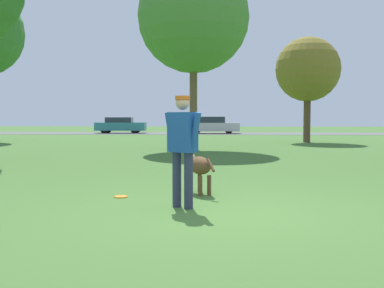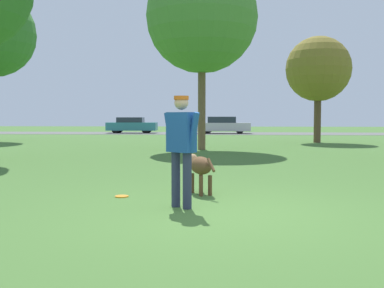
# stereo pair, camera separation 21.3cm
# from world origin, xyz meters

# --- Properties ---
(ground_plane) EXTENTS (120.00, 120.00, 0.00)m
(ground_plane) POSITION_xyz_m (0.00, 0.00, 0.00)
(ground_plane) COLOR #426B2D
(far_road_strip) EXTENTS (120.00, 6.00, 0.01)m
(far_road_strip) POSITION_xyz_m (0.00, 31.02, 0.01)
(far_road_strip) COLOR #5B5B59
(far_road_strip) RESTS_ON ground_plane
(person) EXTENTS (0.59, 0.48, 1.63)m
(person) POSITION_xyz_m (-0.56, 0.33, 0.96)
(person) COLOR #2D334C
(person) RESTS_ON ground_plane
(dog) EXTENTS (0.57, 0.91, 0.67)m
(dog) POSITION_xyz_m (-0.37, 1.55, 0.47)
(dog) COLOR brown
(dog) RESTS_ON ground_plane
(frisbee) EXTENTS (0.23, 0.23, 0.02)m
(frisbee) POSITION_xyz_m (-1.64, 1.14, 0.01)
(frisbee) COLOR orange
(frisbee) RESTS_ON ground_plane
(tree_far_right) EXTENTS (3.39, 3.39, 5.55)m
(tree_far_right) POSITION_xyz_m (4.77, 17.96, 3.84)
(tree_far_right) COLOR brown
(tree_far_right) RESTS_ON ground_plane
(tree_mid_center) EXTENTS (4.51, 4.51, 7.64)m
(tree_mid_center) POSITION_xyz_m (-0.98, 12.24, 5.37)
(tree_mid_center) COLOR brown
(tree_mid_center) RESTS_ON ground_plane
(parked_car_teal) EXTENTS (4.25, 1.94, 1.34)m
(parked_car_teal) POSITION_xyz_m (-8.08, 31.33, 0.67)
(parked_car_teal) COLOR teal
(parked_car_teal) RESTS_ON ground_plane
(parked_car_silver) EXTENTS (4.42, 1.80, 1.39)m
(parked_car_silver) POSITION_xyz_m (-0.33, 30.80, 0.68)
(parked_car_silver) COLOR #B7B7BC
(parked_car_silver) RESTS_ON ground_plane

